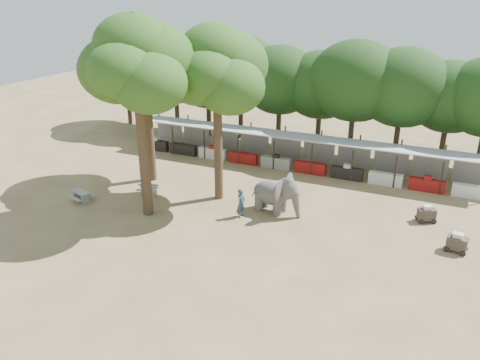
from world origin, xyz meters
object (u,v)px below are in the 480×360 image
at_px(yard_tree_back, 216,70).
at_px(cart_front, 457,243).
at_px(yard_tree_center, 136,65).
at_px(picnic_table_far, 149,188).
at_px(elephant, 276,194).
at_px(cart_back, 427,214).
at_px(picnic_table_near, 81,195).
at_px(yard_tree_left, 144,67).
at_px(handler, 241,203).

height_order(yard_tree_back, cart_front, yard_tree_back).
bearing_deg(yard_tree_center, cart_front, 8.41).
bearing_deg(picnic_table_far, elephant, 7.28).
bearing_deg(cart_back, yard_tree_back, 163.44).
height_order(picnic_table_near, cart_back, cart_back).
bearing_deg(elephant, cart_back, 23.14).
relative_size(picnic_table_far, cart_back, 1.07).
height_order(yard_tree_center, yard_tree_back, yard_tree_center).
bearing_deg(elephant, picnic_table_near, -155.76).
xyz_separation_m(cart_front, cart_back, (-1.72, 3.08, -0.01)).
height_order(picnic_table_near, cart_front, cart_front).
xyz_separation_m(picnic_table_far, cart_front, (19.54, 0.23, 0.10)).
bearing_deg(elephant, yard_tree_left, 178.34).
relative_size(yard_tree_center, picnic_table_far, 8.71).
distance_m(yard_tree_center, picnic_table_far, 9.23).
distance_m(picnic_table_far, cart_front, 19.54).
bearing_deg(handler, yard_tree_center, 112.97).
height_order(picnic_table_far, cart_front, cart_front).
bearing_deg(cart_front, cart_back, 128.80).
relative_size(yard_tree_center, cart_back, 9.29).
height_order(elephant, cart_back, elephant).
xyz_separation_m(yard_tree_back, handler, (2.66, -2.21, -7.62)).
distance_m(handler, picnic_table_near, 10.91).
xyz_separation_m(yard_tree_left, cart_front, (20.95, -2.35, -7.66)).
xyz_separation_m(elephant, picnic_table_far, (-9.01, -0.87, -0.83)).
bearing_deg(cart_back, picnic_table_near, 172.12).
distance_m(yard_tree_back, elephant, 8.54).
bearing_deg(elephant, handler, -132.08).
distance_m(yard_tree_left, cart_front, 22.43).
relative_size(yard_tree_back, cart_front, 9.23).
height_order(yard_tree_back, handler, yard_tree_back).
relative_size(yard_tree_back, cart_back, 8.77).
height_order(yard_tree_back, elephant, yard_tree_back).
bearing_deg(cart_back, cart_front, -84.73).
relative_size(yard_tree_left, picnic_table_near, 6.41).
relative_size(yard_tree_left, handler, 5.95).
distance_m(yard_tree_back, picnic_table_near, 12.21).
bearing_deg(picnic_table_near, handler, 28.43).
relative_size(yard_tree_left, yard_tree_back, 0.97).
bearing_deg(picnic_table_far, cart_back, 12.30).
height_order(yard_tree_left, elephant, yard_tree_left).
relative_size(yard_tree_center, cart_front, 9.78).
xyz_separation_m(yard_tree_center, picnic_table_near, (-5.02, -0.41, -8.75)).
height_order(yard_tree_center, elephant, yard_tree_center).
relative_size(yard_tree_back, handler, 6.14).
xyz_separation_m(yard_tree_left, picnic_table_far, (1.41, -2.58, -7.76)).
bearing_deg(elephant, cart_front, 4.19).
xyz_separation_m(picnic_table_near, cart_front, (22.97, 3.07, 0.08)).
bearing_deg(picnic_table_near, yard_tree_back, 45.58).
bearing_deg(yard_tree_center, picnic_table_near, -175.29).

